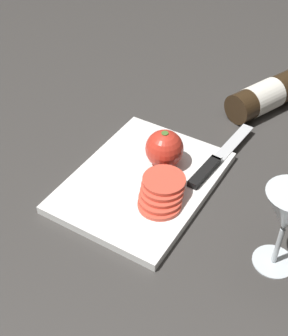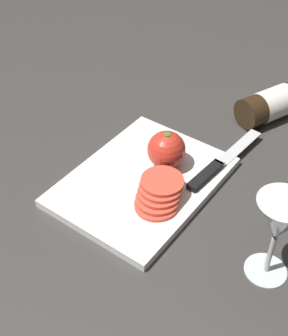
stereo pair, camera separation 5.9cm
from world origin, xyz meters
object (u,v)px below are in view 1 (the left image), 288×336
at_px(wine_glass, 287,214).
at_px(knife, 211,165).
at_px(tomato_slice_stack_near, 162,192).
at_px(wine_bottle, 269,94).
at_px(whole_tomato, 164,149).

distance_m(wine_glass, knife, 0.26).
xyz_separation_m(wine_glass, tomato_slice_stack_near, (0.02, 0.23, -0.08)).
xyz_separation_m(knife, tomato_slice_stack_near, (-0.13, 0.04, 0.01)).
bearing_deg(wine_bottle, wine_glass, -158.41).
height_order(wine_glass, knife, wine_glass).
bearing_deg(whole_tomato, wine_glass, -111.40).
xyz_separation_m(wine_bottle, knife, (-0.30, 0.01, -0.01)).
bearing_deg(wine_bottle, tomato_slice_stack_near, 172.65).
height_order(wine_glass, whole_tomato, wine_glass).
height_order(knife, tomato_slice_stack_near, tomato_slice_stack_near).
relative_size(wine_glass, whole_tomato, 2.09).
relative_size(wine_glass, knife, 0.66).
bearing_deg(tomato_slice_stack_near, wine_bottle, -7.35).
height_order(wine_bottle, knife, wine_bottle).
bearing_deg(wine_bottle, whole_tomato, 162.95).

